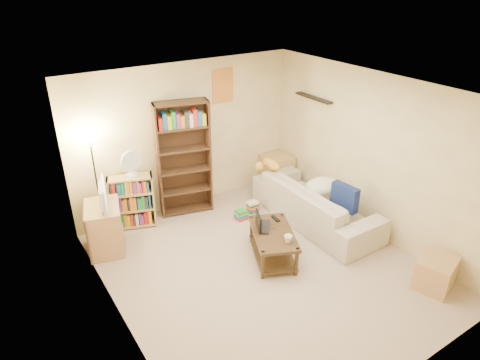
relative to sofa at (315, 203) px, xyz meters
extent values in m
plane|color=tan|center=(-1.43, -0.54, -0.34)|extent=(4.50, 4.50, 0.00)
cube|color=#FFE6AB|center=(-1.43, 1.71, 0.91)|extent=(4.00, 0.04, 2.50)
cube|color=#FFE6AB|center=(-1.43, -2.79, 0.91)|extent=(4.00, 0.04, 2.50)
cube|color=#FFE6AB|center=(-3.43, -0.54, 0.91)|extent=(0.04, 4.50, 2.50)
cube|color=#FFE6AB|center=(0.57, -0.54, 0.91)|extent=(0.04, 4.50, 2.50)
cube|color=silver|center=(-1.43, -0.54, 2.16)|extent=(4.00, 4.50, 0.04)
cube|color=red|center=(-0.71, 1.70, 1.68)|extent=(0.40, 0.02, 0.58)
cube|color=black|center=(0.49, 0.76, 1.51)|extent=(0.12, 0.80, 0.03)
imported|color=#C1B4A0|center=(0.00, 0.00, 0.00)|extent=(2.35, 0.95, 0.68)
cube|color=navy|center=(0.11, -0.50, 0.31)|extent=(0.17, 0.46, 0.40)
ellipsoid|color=white|center=(0.17, 0.05, 0.24)|extent=(0.63, 0.45, 0.27)
ellipsoid|color=gold|center=(-0.25, 0.90, 0.43)|extent=(0.43, 0.19, 0.17)
sphere|color=gold|center=(-0.50, 0.90, 0.45)|extent=(0.15, 0.15, 0.15)
cube|color=#48341C|center=(-1.19, -0.42, 0.08)|extent=(0.92, 1.13, 0.04)
cube|color=#48341C|center=(-1.19, -0.42, -0.25)|extent=(0.87, 1.08, 0.03)
cube|color=#48341C|center=(-1.59, -0.72, -0.12)|extent=(0.04, 0.04, 0.44)
cube|color=#48341C|center=(-1.16, -0.91, -0.12)|extent=(0.04, 0.04, 0.44)
cube|color=#48341C|center=(-1.22, 0.08, -0.12)|extent=(0.04, 0.04, 0.44)
cube|color=#48341C|center=(-0.80, -0.12, -0.12)|extent=(0.04, 0.04, 0.44)
imported|color=black|center=(-1.19, -0.29, 0.12)|extent=(0.60, 0.60, 0.03)
cube|color=white|center=(-1.32, -0.23, 0.23)|extent=(0.15, 0.31, 0.22)
imported|color=white|center=(-1.17, -0.73, 0.15)|extent=(0.18, 0.18, 0.10)
cube|color=black|center=(-0.95, -0.16, 0.11)|extent=(0.08, 0.18, 0.02)
cube|color=tan|center=(-3.13, 1.11, 0.03)|extent=(0.66, 0.79, 0.73)
imported|color=black|center=(-3.13, 1.11, 0.57)|extent=(0.68, 0.42, 0.37)
cube|color=#46261B|center=(-1.61, 1.48, 0.63)|extent=(0.92, 0.49, 1.95)
cube|color=tan|center=(-2.55, 1.51, 0.11)|extent=(0.75, 0.49, 0.89)
cylinder|color=silver|center=(-2.50, 1.49, 0.57)|extent=(0.18, 0.18, 0.04)
cylinder|color=silver|center=(-2.50, 1.49, 0.67)|extent=(0.02, 0.02, 0.18)
cylinder|color=silver|center=(-2.50, 1.46, 0.83)|extent=(0.32, 0.06, 0.32)
cylinder|color=black|center=(-3.04, 1.51, -0.33)|extent=(0.24, 0.24, 0.03)
cylinder|color=black|center=(-3.04, 1.51, 0.42)|extent=(0.03, 0.03, 1.53)
cone|color=#F3ECBE|center=(-3.04, 1.51, 1.22)|extent=(0.27, 0.27, 0.12)
cube|color=tan|center=(0.29, 1.43, -0.04)|extent=(0.57, 0.57, 0.60)
cube|color=tan|center=(0.22, -2.08, -0.13)|extent=(0.62, 0.56, 0.43)
cube|color=red|center=(-0.98, 0.72, -0.26)|extent=(0.20, 0.15, 0.17)
cube|color=#1966B2|center=(-0.68, 0.81, -0.24)|extent=(0.20, 0.15, 0.21)
camera|label=1|loc=(-4.37, -4.42, 3.45)|focal=32.00mm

